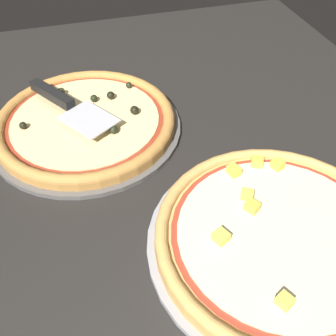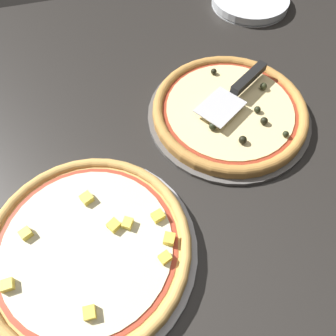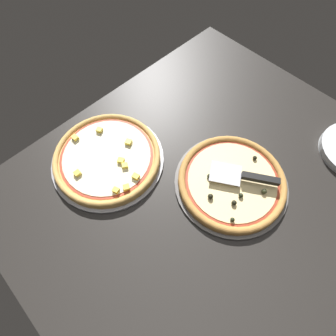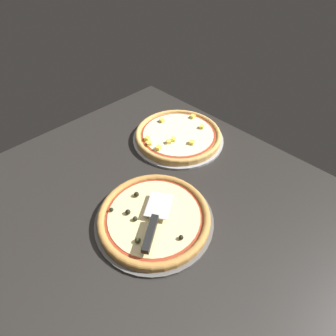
# 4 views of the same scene
# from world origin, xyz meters

# --- Properties ---
(ground_plane) EXTENTS (1.33, 1.16, 0.04)m
(ground_plane) POSITION_xyz_m (0.00, 0.00, -0.02)
(ground_plane) COLOR black
(pizza_pan_front) EXTENTS (0.39, 0.39, 0.01)m
(pizza_pan_front) POSITION_xyz_m (0.05, -0.05, 0.01)
(pizza_pan_front) COLOR #565451
(pizza_pan_front) RESTS_ON ground_plane
(pizza_front) EXTENTS (0.37, 0.37, 0.04)m
(pizza_front) POSITION_xyz_m (0.05, -0.05, 0.02)
(pizza_front) COLOR #B77F3D
(pizza_front) RESTS_ON pizza_pan_front
(pizza_pan_back) EXTENTS (0.41, 0.41, 0.01)m
(pizza_pan_back) POSITION_xyz_m (-0.20, 0.32, 0.01)
(pizza_pan_back) COLOR #939399
(pizza_pan_back) RESTS_ON ground_plane
(pizza_back) EXTENTS (0.38, 0.38, 0.04)m
(pizza_back) POSITION_xyz_m (-0.20, 0.32, 0.03)
(pizza_back) COLOR tan
(pizza_back) RESTS_ON pizza_pan_back
(serving_spatula) EXTENTS (0.17, 0.22, 0.02)m
(serving_spatula) POSITION_xyz_m (0.09, -0.09, 0.06)
(serving_spatula) COLOR #B7B7BC
(serving_spatula) RESTS_ON pizza_front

